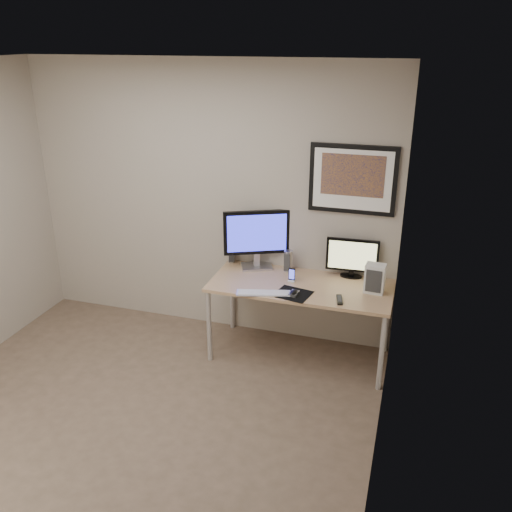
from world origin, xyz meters
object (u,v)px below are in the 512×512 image
object	(u,v)px
phone_dock	(292,275)
monitor_large	(257,237)
framed_art	(353,179)
monitor_tv	(352,257)
desk	(301,291)
keyboard	(263,293)
fan_unit	(375,278)
speaker_right	(288,261)
speaker_left	(231,254)

from	to	relation	value
phone_dock	monitor_large	bearing A→B (deg)	153.46
framed_art	monitor_tv	world-z (taller)	framed_art
desk	keyboard	xyz separation A→B (m)	(-0.26, -0.28, 0.07)
phone_dock	keyboard	distance (m)	0.36
framed_art	fan_unit	size ratio (longest dim) A/B	2.96
monitor_tv	fan_unit	bearing A→B (deg)	-50.80
monitor_large	monitor_tv	size ratio (longest dim) A/B	1.23
framed_art	monitor_large	xyz separation A→B (m)	(-0.83, -0.09, -0.58)
speaker_right	monitor_large	bearing A→B (deg)	-177.85
keyboard	desk	bearing A→B (deg)	32.43
phone_dock	desk	bearing A→B (deg)	-17.72
monitor_large	fan_unit	size ratio (longest dim) A/B	2.27
keyboard	monitor_large	bearing A→B (deg)	98.72
monitor_large	speaker_left	world-z (taller)	monitor_large
monitor_tv	phone_dock	bearing A→B (deg)	-155.90
desk	speaker_right	distance (m)	0.35
fan_unit	monitor_tv	bearing A→B (deg)	136.61
monitor_large	phone_dock	size ratio (longest dim) A/B	4.40
speaker_right	phone_dock	world-z (taller)	speaker_right
keyboard	fan_unit	size ratio (longest dim) A/B	1.80
desk	monitor_tv	world-z (taller)	monitor_tv
speaker_left	speaker_right	size ratio (longest dim) A/B	0.82
desk	monitor_tv	size ratio (longest dim) A/B	3.43
monitor_large	speaker_right	bearing A→B (deg)	-22.86
phone_dock	keyboard	size ratio (longest dim) A/B	0.29
monitor_tv	fan_unit	world-z (taller)	monitor_tv
monitor_tv	speaker_right	size ratio (longest dim) A/B	2.32
speaker_left	keyboard	distance (m)	0.76
monitor_tv	speaker_right	distance (m)	0.59
monitor_tv	speaker_right	bearing A→B (deg)	-179.59
phone_dock	fan_unit	xyz separation A→B (m)	(0.72, 0.00, 0.06)
framed_art	monitor_large	distance (m)	1.02
desk	keyboard	distance (m)	0.39
framed_art	phone_dock	xyz separation A→B (m)	(-0.44, -0.30, -0.83)
framed_art	monitor_large	size ratio (longest dim) A/B	1.30
monitor_large	phone_dock	xyz separation A→B (m)	(0.39, -0.21, -0.24)
desk	speaker_right	xyz separation A→B (m)	(-0.18, 0.25, 0.17)
phone_dock	speaker_right	bearing A→B (deg)	113.50
desk	keyboard	world-z (taller)	keyboard
monitor_tv	phone_dock	size ratio (longest dim) A/B	3.58
monitor_large	keyboard	size ratio (longest dim) A/B	1.26
monitor_large	speaker_left	xyz separation A→B (m)	(-0.27, 0.06, -0.23)
framed_art	speaker_right	xyz separation A→B (m)	(-0.53, -0.08, -0.79)
desk	phone_dock	distance (m)	0.16
speaker_left	phone_dock	bearing A→B (deg)	-45.24
desk	speaker_left	size ratio (longest dim) A/B	9.76
speaker_right	speaker_left	bearing A→B (deg)	175.68
framed_art	phone_dock	world-z (taller)	framed_art
speaker_left	fan_unit	distance (m)	1.41
phone_dock	speaker_left	bearing A→B (deg)	159.74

